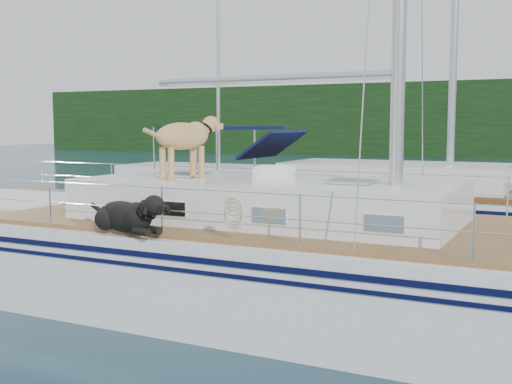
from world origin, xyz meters
The scene contains 6 objects.
ground centered at (0.00, 0.00, 0.00)m, with size 120.00×120.00×0.00m, color black.
tree_line centered at (0.00, 45.00, 3.00)m, with size 90.00×3.00×6.00m, color black.
shore_bank centered at (0.00, 46.20, 0.60)m, with size 92.00×1.00×1.20m, color #595147.
main_sailboat centered at (0.09, -0.01, 0.68)m, with size 12.00×4.02×14.01m.
neighbor_sailboat centered at (-0.03, 6.06, 0.63)m, with size 11.00×3.50×13.30m.
bg_boat_west centered at (-8.00, 14.00, 0.45)m, with size 8.00×3.00×11.65m.
Camera 1 is at (4.63, -8.12, 2.58)m, focal length 45.00 mm.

